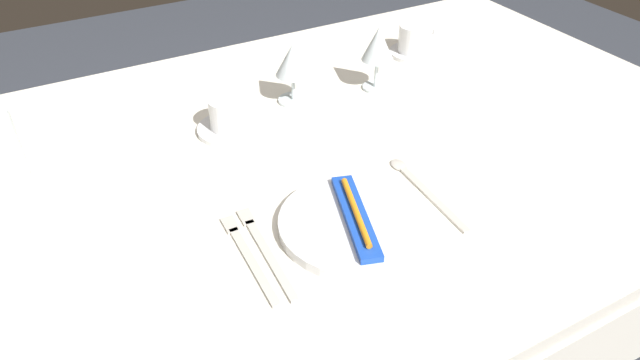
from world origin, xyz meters
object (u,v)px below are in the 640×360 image
object	(u,v)px
coffee_cup_left	(416,38)
coffee_cup_right	(230,113)
toothbrush_package	(356,216)
wine_glass_left	(378,46)
fork_inner	(247,254)
fork_outer	(264,248)
spoon_soup	(419,184)
wine_glass_centre	(293,63)
dinner_plate	(355,223)

from	to	relation	value
coffee_cup_left	coffee_cup_right	world-z (taller)	coffee_cup_left
toothbrush_package	wine_glass_left	xyz separation A→B (m)	(0.30, 0.39, 0.08)
toothbrush_package	fork_inner	size ratio (longest dim) A/B	0.98
coffee_cup_right	fork_outer	bearing A→B (deg)	-103.99
wine_glass_left	coffee_cup_right	bearing A→B (deg)	-178.20
spoon_soup	wine_glass_left	distance (m)	0.39
fork_inner	spoon_soup	world-z (taller)	spoon_soup
spoon_soup	wine_glass_centre	size ratio (longest dim) A/B	1.73
fork_outer	spoon_soup	bearing A→B (deg)	3.11
coffee_cup_left	dinner_plate	bearing A→B (deg)	-134.12
toothbrush_package	wine_glass_centre	xyz separation A→B (m)	(0.11, 0.43, 0.07)
coffee_cup_left	wine_glass_left	distance (m)	0.23
wine_glass_left	fork_inner	bearing A→B (deg)	-142.48
toothbrush_package	wine_glass_left	size ratio (longest dim) A/B	1.42
fork_inner	wine_glass_left	size ratio (longest dim) A/B	1.46
fork_inner	coffee_cup_right	xyz separation A→B (m)	(0.12, 0.36, 0.04)
fork_inner	toothbrush_package	bearing A→B (deg)	-8.04
coffee_cup_left	toothbrush_package	bearing A→B (deg)	-134.12
fork_outer	fork_inner	size ratio (longest dim) A/B	1.05
coffee_cup_left	coffee_cup_right	xyz separation A→B (m)	(-0.55, -0.12, -0.00)
dinner_plate	spoon_soup	size ratio (longest dim) A/B	1.09
toothbrush_package	coffee_cup_left	world-z (taller)	coffee_cup_left
dinner_plate	coffee_cup_left	bearing A→B (deg)	45.88
toothbrush_package	fork_outer	distance (m)	0.16
toothbrush_package	coffee_cup_left	size ratio (longest dim) A/B	1.96
fork_inner	coffee_cup_left	world-z (taller)	coffee_cup_left
coffee_cup_left	wine_glass_left	size ratio (longest dim) A/B	0.73
fork_inner	spoon_soup	bearing A→B (deg)	2.85
coffee_cup_left	coffee_cup_right	bearing A→B (deg)	-167.69
coffee_cup_left	coffee_cup_right	size ratio (longest dim) A/B	1.05
wine_glass_left	wine_glass_centre	bearing A→B (deg)	169.19
dinner_plate	coffee_cup_right	xyz separation A→B (m)	(-0.06, 0.38, 0.03)
spoon_soup	coffee_cup_right	world-z (taller)	coffee_cup_right
fork_inner	coffee_cup_left	distance (m)	0.82
wine_glass_centre	wine_glass_left	world-z (taller)	wine_glass_left
toothbrush_package	coffee_cup_right	distance (m)	0.39
toothbrush_package	wine_glass_left	bearing A→B (deg)	52.90
fork_inner	coffee_cup_left	xyz separation A→B (m)	(0.67, 0.48, 0.04)
wine_glass_left	dinner_plate	bearing A→B (deg)	-127.10
wine_glass_centre	wine_glass_left	xyz separation A→B (m)	(0.19, -0.04, 0.01)
coffee_cup_right	wine_glass_left	distance (m)	0.37
spoon_soup	coffee_cup_right	xyz separation A→B (m)	(-0.22, 0.34, 0.04)
dinner_plate	fork_inner	bearing A→B (deg)	171.96
dinner_plate	fork_inner	world-z (taller)	dinner_plate
wine_glass_centre	wine_glass_left	size ratio (longest dim) A/B	0.91
fork_inner	wine_glass_left	distance (m)	0.61
coffee_cup_left	spoon_soup	bearing A→B (deg)	-125.38
toothbrush_package	fork_outer	size ratio (longest dim) A/B	0.93
fork_outer	coffee_cup_left	xyz separation A→B (m)	(0.64, 0.48, 0.04)
dinner_plate	toothbrush_package	distance (m)	0.02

